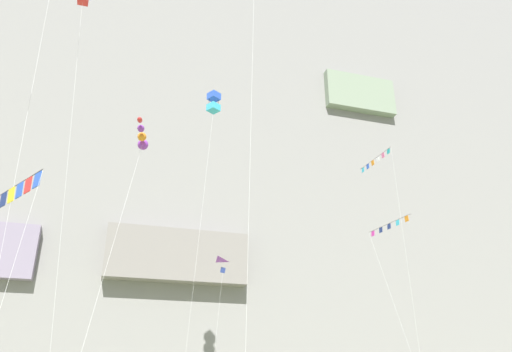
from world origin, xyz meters
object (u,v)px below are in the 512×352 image
object	(u,v)px
kite_banner_far_left	(379,174)
kite_windsock_low_right	(142,138)
kite_delta_upper_right	(229,271)
kite_banner_upper_left	(390,234)
kite_banner_far_right	(15,196)
kite_box_low_left	(214,103)

from	to	relation	value
kite_banner_far_left	kite_windsock_low_right	world-z (taller)	kite_banner_far_left
kite_delta_upper_right	kite_windsock_low_right	size ratio (longest dim) A/B	0.79
kite_banner_far_left	kite_delta_upper_right	bearing A→B (deg)	166.09
kite_banner_far_left	kite_banner_upper_left	world-z (taller)	kite_banner_far_left
kite_windsock_low_right	kite_banner_upper_left	bearing A→B (deg)	32.18
kite_banner_far_right	kite_delta_upper_right	distance (m)	23.53
kite_delta_upper_right	kite_windsock_low_right	distance (m)	18.12
kite_windsock_low_right	kite_banner_far_left	bearing A→B (deg)	28.75
kite_windsock_low_right	kite_banner_far_right	bearing A→B (deg)	-145.95
kite_banner_far_left	kite_box_low_left	bearing A→B (deg)	165.12
kite_banner_far_right	kite_delta_upper_right	world-z (taller)	kite_delta_upper_right
kite_delta_upper_right	kite_banner_far_left	bearing A→B (deg)	-13.91
kite_box_low_left	kite_delta_upper_right	bearing A→B (deg)	-22.10
kite_banner_far_left	kite_delta_upper_right	xyz separation A→B (m)	(-13.35, 3.31, -9.27)
kite_banner_far_right	kite_windsock_low_right	size ratio (longest dim) A/B	0.69
kite_box_low_left	kite_banner_upper_left	bearing A→B (deg)	-1.57
kite_banner_far_left	kite_windsock_low_right	distance (m)	25.94
kite_banner_far_left	kite_banner_far_right	distance (m)	33.30
kite_banner_far_left	kite_windsock_low_right	xyz separation A→B (m)	(-22.16, -12.16, -5.85)
kite_banner_far_left	kite_box_low_left	world-z (taller)	kite_box_low_left
kite_banner_far_right	kite_box_low_left	bearing A→B (deg)	58.17
kite_windsock_low_right	kite_delta_upper_right	bearing A→B (deg)	60.35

